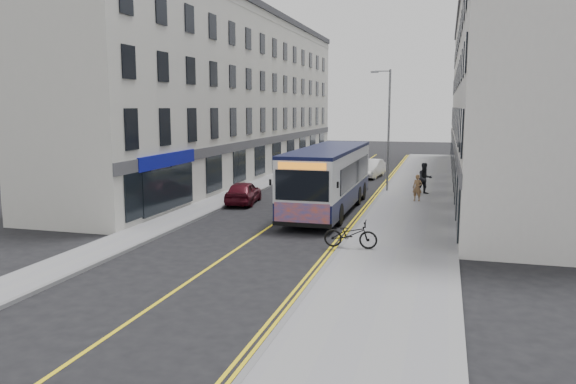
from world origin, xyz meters
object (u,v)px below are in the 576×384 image
Objects in this scene: city_bus at (329,177)px; pedestrian_far at (425,178)px; streetlamp at (388,126)px; car_maroon at (243,192)px; bicycle at (351,234)px; pedestrian_near at (417,188)px; car_white at (370,168)px.

city_bus reaches higher than pedestrian_far.
streetlamp is 4.22m from pedestrian_far.
car_maroon is (-10.09, -5.88, -0.44)m from pedestrian_far.
bicycle is 0.53× the size of car_maroon.
pedestrian_far is (4.81, 6.85, -0.77)m from city_bus.
bicycle is 12.31m from pedestrian_near.
pedestrian_far is (2.27, 14.98, 0.44)m from bicycle.
pedestrian_far is 9.72m from car_white.
city_bus reaches higher than pedestrian_near.
city_bus reaches higher than car_white.
car_white is (-2.03, 7.71, -3.66)m from streetlamp.
pedestrian_far reaches higher than pedestrian_near.
pedestrian_far reaches higher than car_maroon.
car_maroon is at bearing -147.94° from pedestrian_near.
streetlamp is at bearing 73.45° from city_bus.
streetlamp is 2.03× the size of car_maroon.
streetlamp reaches higher than city_bus.
pedestrian_far is 11.68m from car_maroon.
car_maroon is (-7.81, 9.10, -0.00)m from bicycle.
car_white is at bearing 91.85° from pedestrian_far.
pedestrian_far is at bearing 98.34° from pedestrian_near.
bicycle is 1.06× the size of pedestrian_far.
pedestrian_near is 12.17m from car_white.
city_bus is 2.71× the size of car_white.
city_bus is 5.50m from car_maroon.
car_white is at bearing 125.09° from pedestrian_near.
city_bus is 5.98× the size of pedestrian_far.
bicycle is 1.35× the size of pedestrian_near.
streetlamp is at bearing -145.51° from car_maroon.
streetlamp is at bearing 134.82° from pedestrian_far.
streetlamp is 5.54m from pedestrian_near.
streetlamp is 8.43m from city_bus.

